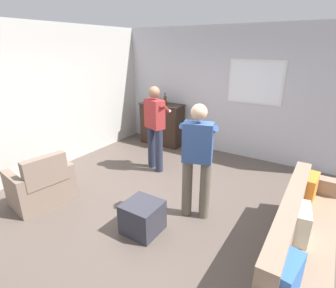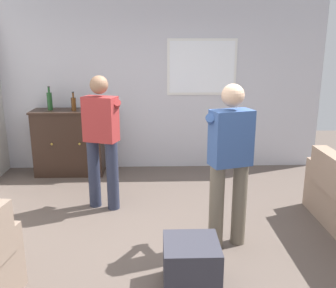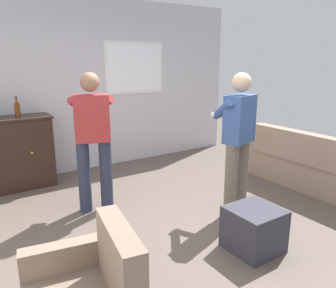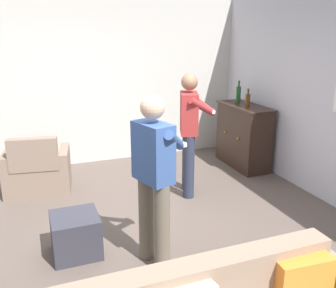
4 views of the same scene
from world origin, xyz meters
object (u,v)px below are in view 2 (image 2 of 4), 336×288
Objects in this scene: ottoman at (191,265)px; person_standing_left at (102,136)px; person_standing_right at (229,159)px; bottle_liquor_amber at (50,101)px; sideboard_cabinet at (69,142)px; bottle_wine_green at (74,103)px.

person_standing_left is (-0.96, 1.69, 0.72)m from ottoman.
bottle_liquor_amber is at bearing 135.77° from person_standing_right.
person_standing_right is at bearing 58.42° from ottoman.
person_standing_left is 1.00× the size of person_standing_right.
sideboard_cabinet is at bearing 132.71° from person_standing_right.
bottle_wine_green is at bearing -16.18° from sideboard_cabinet.
bottle_wine_green is 3.48m from ottoman.
person_standing_right reaches higher than bottle_liquor_amber.
person_standing_left and person_standing_right have the same top height.
sideboard_cabinet is at bearing 118.74° from person_standing_left.
person_standing_left is at bearing -53.69° from bottle_liquor_amber.
bottle_wine_green is 0.38m from bottle_liquor_amber.
bottle_liquor_amber is at bearing 171.69° from bottle_wine_green.
person_standing_right is at bearing -48.50° from bottle_wine_green.
bottle_wine_green is at bearing 115.20° from person_standing_left.
bottle_liquor_amber is (-0.26, 0.02, 0.66)m from sideboard_cabinet.
sideboard_cabinet is 0.65× the size of person_standing_right.
bottle_liquor_amber is at bearing 175.39° from sideboard_cabinet.
sideboard_cabinet is 2.32× the size of ottoman.
sideboard_cabinet is 2.99× the size of bottle_liquor_amber.
person_standing_right is (2.11, -2.29, 0.42)m from sideboard_cabinet.
bottle_liquor_amber is at bearing 126.31° from person_standing_left.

